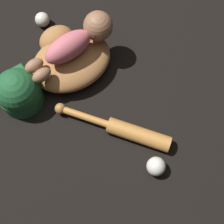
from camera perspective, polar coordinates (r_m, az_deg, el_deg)
name	(u,v)px	position (r m, az deg, el deg)	size (l,w,h in m)	color
ground_plane	(78,64)	(1.33, -6.25, 8.75)	(6.00, 6.00, 0.00)	black
baseball_glove	(69,58)	(1.29, -7.89, 9.80)	(0.34, 0.32, 0.11)	#A8703D
baby_figure	(78,40)	(1.20, -6.22, 12.93)	(0.38, 0.15, 0.11)	#D16670
baseball_bat	(125,130)	(1.17, 2.45, -3.35)	(0.33, 0.37, 0.06)	#C6843D
baseball	(156,166)	(1.13, 8.06, -9.81)	(0.07, 0.07, 0.07)	silver
baseball_spare	(42,20)	(1.45, -12.62, 16.16)	(0.06, 0.06, 0.06)	silver
baseball_cap	(19,92)	(1.24, -16.72, 3.55)	(0.17, 0.24, 0.17)	#1E562D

